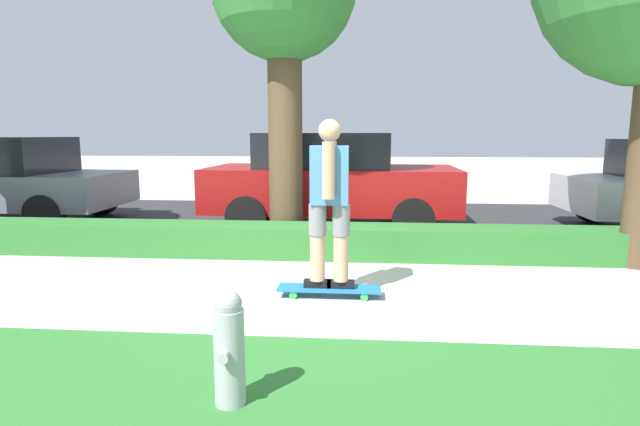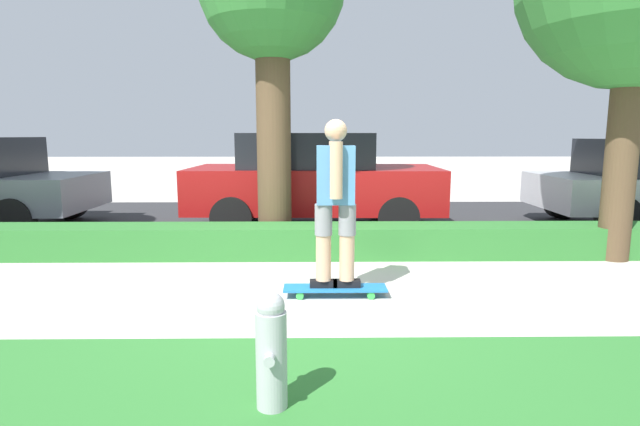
# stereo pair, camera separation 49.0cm
# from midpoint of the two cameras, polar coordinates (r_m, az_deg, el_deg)

# --- Properties ---
(ground_plane) EXTENTS (60.00, 60.00, 0.00)m
(ground_plane) POSITION_cam_midpoint_polar(r_m,az_deg,el_deg) (4.82, 1.27, -9.53)
(ground_plane) COLOR #BCB7AD
(street_asphalt) EXTENTS (18.58, 5.00, 0.01)m
(street_asphalt) POSITION_cam_midpoint_polar(r_m,az_deg,el_deg) (8.90, 2.90, -0.91)
(street_asphalt) COLOR #2D2D30
(street_asphalt) RESTS_ON ground_plane
(hedge_row) EXTENTS (18.58, 0.60, 0.40)m
(hedge_row) POSITION_cam_midpoint_polar(r_m,az_deg,el_deg) (6.31, 2.15, -3.22)
(hedge_row) COLOR #2D702D
(hedge_row) RESTS_ON ground_plane
(skateboard) EXTENTS (0.98, 0.24, 0.09)m
(skateboard) POSITION_cam_midpoint_polar(r_m,az_deg,el_deg) (4.80, 4.01, -8.70)
(skateboard) COLOR #1E6BAD
(skateboard) RESTS_ON ground_plane
(skater_person) EXTENTS (0.48, 0.40, 1.58)m
(skater_person) POSITION_cam_midpoint_polar(r_m,az_deg,el_deg) (4.61, 4.13, 1.47)
(skater_person) COLOR black
(skater_person) RESTS_ON skateboard
(tree_mid) EXTENTS (1.90, 1.90, 4.37)m
(tree_mid) POSITION_cam_midpoint_polar(r_m,az_deg,el_deg) (7.02, -1.98, 23.21)
(tree_mid) COLOR brown
(tree_mid) RESTS_ON ground_plane
(parked_car_front) EXTENTS (3.93, 1.95, 1.48)m
(parked_car_front) POSITION_cam_midpoint_polar(r_m,az_deg,el_deg) (10.17, -31.18, 3.33)
(parked_car_front) COLOR slate
(parked_car_front) RESTS_ON ground_plane
(parked_car_middle) EXTENTS (4.04, 1.94, 1.55)m
(parked_car_middle) POSITION_cam_midpoint_polar(r_m,az_deg,el_deg) (8.20, 2.89, 3.84)
(parked_car_middle) COLOR maroon
(parked_car_middle) RESTS_ON ground_plane
(fire_hydrant) EXTENTS (0.17, 0.28, 0.68)m
(fire_hydrant) POSITION_cam_midpoint_polar(r_m,az_deg,el_deg) (2.91, -5.46, -15.21)
(fire_hydrant) COLOR #ADADB2
(fire_hydrant) RESTS_ON ground_plane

